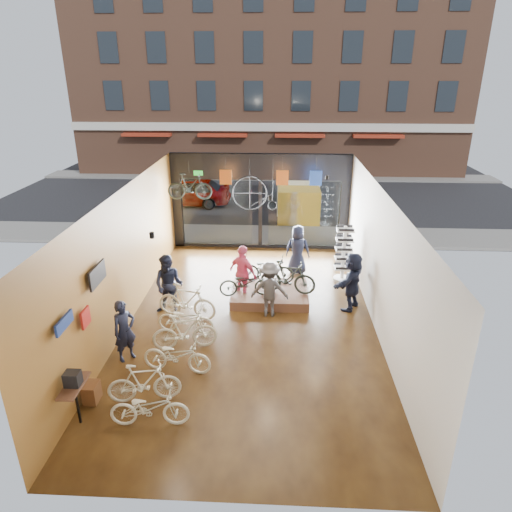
# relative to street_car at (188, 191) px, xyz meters

# --- Properties ---
(ground_plane) EXTENTS (7.00, 12.00, 0.04)m
(ground_plane) POSITION_rel_street_car_xyz_m (4.09, -12.00, -0.78)
(ground_plane) COLOR black
(ground_plane) RESTS_ON ground
(ceiling) EXTENTS (7.00, 12.00, 0.04)m
(ceiling) POSITION_rel_street_car_xyz_m (4.09, -12.00, 3.06)
(ceiling) COLOR black
(ceiling) RESTS_ON ground
(wall_left) EXTENTS (0.04, 12.00, 3.80)m
(wall_left) POSITION_rel_street_car_xyz_m (0.57, -12.00, 1.14)
(wall_left) COLOR olive
(wall_left) RESTS_ON ground
(wall_right) EXTENTS (0.04, 12.00, 3.80)m
(wall_right) POSITION_rel_street_car_xyz_m (7.61, -12.00, 1.14)
(wall_right) COLOR beige
(wall_right) RESTS_ON ground
(wall_back) EXTENTS (7.00, 0.04, 3.80)m
(wall_back) POSITION_rel_street_car_xyz_m (4.09, -18.02, 1.14)
(wall_back) COLOR beige
(wall_back) RESTS_ON ground
(storefront) EXTENTS (7.00, 0.26, 3.80)m
(storefront) POSITION_rel_street_car_xyz_m (4.09, -6.00, 1.14)
(storefront) COLOR black
(storefront) RESTS_ON ground
(exit_sign) EXTENTS (0.35, 0.06, 0.18)m
(exit_sign) POSITION_rel_street_car_xyz_m (1.69, -6.12, 2.29)
(exit_sign) COLOR #198C26
(exit_sign) RESTS_ON storefront
(street_road) EXTENTS (30.00, 18.00, 0.02)m
(street_road) POSITION_rel_street_car_xyz_m (4.09, 3.00, -0.77)
(street_road) COLOR black
(street_road) RESTS_ON ground
(sidewalk_near) EXTENTS (30.00, 2.40, 0.12)m
(sidewalk_near) POSITION_rel_street_car_xyz_m (4.09, -4.80, -0.70)
(sidewalk_near) COLOR slate
(sidewalk_near) RESTS_ON ground
(sidewalk_far) EXTENTS (30.00, 2.00, 0.12)m
(sidewalk_far) POSITION_rel_street_car_xyz_m (4.09, 7.00, -0.70)
(sidewalk_far) COLOR slate
(sidewalk_far) RESTS_ON ground
(opposite_building) EXTENTS (26.00, 5.00, 14.00)m
(opposite_building) POSITION_rel_street_car_xyz_m (4.09, 9.50, 6.24)
(opposite_building) COLOR brown
(opposite_building) RESTS_ON ground
(street_car) EXTENTS (4.46, 1.79, 1.52)m
(street_car) POSITION_rel_street_car_xyz_m (0.00, 0.00, 0.00)
(street_car) COLOR gray
(street_car) RESTS_ON street_road
(box_truck) EXTENTS (2.02, 6.07, 2.39)m
(box_truck) POSITION_rel_street_car_xyz_m (5.74, -1.00, 0.44)
(box_truck) COLOR silver
(box_truck) RESTS_ON street_road
(floor_bike_0) EXTENTS (1.65, 0.68, 0.85)m
(floor_bike_0) POSITION_rel_street_car_xyz_m (2.28, -16.25, -0.34)
(floor_bike_0) COLOR beige
(floor_bike_0) RESTS_ON ground_plane
(floor_bike_1) EXTENTS (1.64, 0.75, 0.95)m
(floor_bike_1) POSITION_rel_street_car_xyz_m (1.98, -15.53, -0.28)
(floor_bike_1) COLOR beige
(floor_bike_1) RESTS_ON ground_plane
(floor_bike_2) EXTENTS (1.74, 0.79, 0.88)m
(floor_bike_2) POSITION_rel_street_car_xyz_m (2.46, -14.44, -0.32)
(floor_bike_2) COLOR beige
(floor_bike_2) RESTS_ON ground_plane
(floor_bike_3) EXTENTS (1.73, 0.81, 1.00)m
(floor_bike_3) POSITION_rel_street_car_xyz_m (2.46, -13.47, -0.26)
(floor_bike_3) COLOR beige
(floor_bike_3) RESTS_ON ground_plane
(floor_bike_4) EXTENTS (1.63, 0.73, 0.83)m
(floor_bike_4) POSITION_rel_street_car_xyz_m (2.33, -12.70, -0.34)
(floor_bike_4) COLOR beige
(floor_bike_4) RESTS_ON ground_plane
(floor_bike_5) EXTENTS (1.85, 0.89, 1.07)m
(floor_bike_5) POSITION_rel_street_car_xyz_m (2.21, -11.89, -0.22)
(floor_bike_5) COLOR beige
(floor_bike_5) RESTS_ON ground_plane
(display_platform) EXTENTS (2.40, 1.80, 0.30)m
(display_platform) POSITION_rel_street_car_xyz_m (4.59, -10.56, -0.61)
(display_platform) COLOR #533422
(display_platform) RESTS_ON ground_plane
(display_bike_left) EXTENTS (1.68, 0.78, 0.85)m
(display_bike_left) POSITION_rel_street_car_xyz_m (3.86, -10.98, -0.03)
(display_bike_left) COLOR black
(display_bike_left) RESTS_ON display_platform
(display_bike_mid) EXTENTS (1.80, 0.85, 1.04)m
(display_bike_mid) POSITION_rel_street_car_xyz_m (5.14, -10.70, 0.06)
(display_bike_mid) COLOR black
(display_bike_mid) RESTS_ON display_platform
(display_bike_right) EXTENTS (1.78, 0.80, 0.91)m
(display_bike_right) POSITION_rel_street_car_xyz_m (4.50, -9.96, -0.01)
(display_bike_right) COLOR black
(display_bike_right) RESTS_ON display_platform
(customer_0) EXTENTS (0.68, 0.69, 1.61)m
(customer_0) POSITION_rel_street_car_xyz_m (1.09, -14.00, 0.05)
(customer_0) COLOR #161C33
(customer_0) RESTS_ON ground_plane
(customer_1) EXTENTS (1.01, 0.85, 1.85)m
(customer_1) POSITION_rel_street_car_xyz_m (1.66, -11.64, 0.16)
(customer_1) COLOR #161C33
(customer_1) RESTS_ON ground_plane
(customer_2) EXTENTS (1.10, 1.00, 1.80)m
(customer_2) POSITION_rel_street_car_xyz_m (3.75, -10.65, 0.14)
(customer_2) COLOR #CC4C72
(customer_2) RESTS_ON ground_plane
(customer_3) EXTENTS (1.13, 0.70, 1.69)m
(customer_3) POSITION_rel_street_car_xyz_m (4.60, -11.61, 0.09)
(customer_3) COLOR #3F3F44
(customer_3) RESTS_ON ground_plane
(customer_4) EXTENTS (0.94, 0.70, 1.77)m
(customer_4) POSITION_rel_street_car_xyz_m (5.51, -8.51, 0.12)
(customer_4) COLOR #161C33
(customer_4) RESTS_ON ground_plane
(customer_5) EXTENTS (1.33, 1.71, 1.81)m
(customer_5) POSITION_rel_street_car_xyz_m (7.05, -11.06, 0.14)
(customer_5) COLOR #161C33
(customer_5) RESTS_ON ground_plane
(sunglasses_rack) EXTENTS (0.68, 0.60, 1.97)m
(sunglasses_rack) POSITION_rel_street_car_xyz_m (7.04, -9.08, 0.22)
(sunglasses_rack) COLOR white
(sunglasses_rack) RESTS_ON ground_plane
(wall_merch) EXTENTS (0.40, 2.40, 2.60)m
(wall_merch) POSITION_rel_street_car_xyz_m (0.71, -15.50, 0.54)
(wall_merch) COLOR navy
(wall_merch) RESTS_ON wall_left
(penny_farthing) EXTENTS (1.60, 0.06, 1.28)m
(penny_farthing) POSITION_rel_street_car_xyz_m (4.01, -7.18, 1.74)
(penny_farthing) COLOR black
(penny_farthing) RESTS_ON ceiling
(hung_bike) EXTENTS (1.59, 0.48, 0.95)m
(hung_bike) POSITION_rel_street_car_xyz_m (1.66, -7.80, 2.17)
(hung_bike) COLOR black
(hung_bike) RESTS_ON ceiling
(jersey_left) EXTENTS (0.45, 0.03, 0.55)m
(jersey_left) POSITION_rel_street_car_xyz_m (2.83, -6.80, 2.29)
(jersey_left) COLOR #CC5919
(jersey_left) RESTS_ON ceiling
(jersey_mid) EXTENTS (0.45, 0.03, 0.55)m
(jersey_mid) POSITION_rel_street_car_xyz_m (4.93, -6.80, 2.29)
(jersey_mid) COLOR #CC5919
(jersey_mid) RESTS_ON ceiling
(jersey_right) EXTENTS (0.45, 0.03, 0.55)m
(jersey_right) POSITION_rel_street_car_xyz_m (6.16, -6.80, 2.29)
(jersey_right) COLOR #1E3F99
(jersey_right) RESTS_ON ceiling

